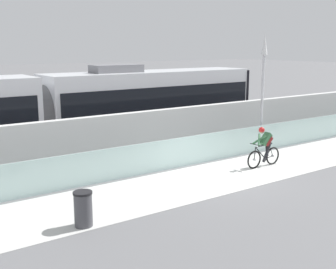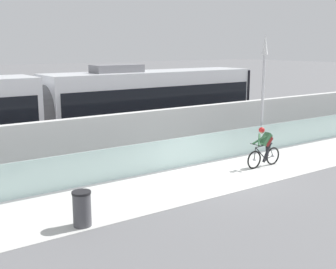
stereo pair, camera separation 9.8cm
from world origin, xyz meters
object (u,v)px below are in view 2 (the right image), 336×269
trash_bin (82,209)px  lamp_post_antenna (264,77)px  cyclist_on_bike (264,147)px  tram (40,112)px

trash_bin → lamp_post_antenna: bearing=18.2°
cyclist_on_bike → trash_bin: bearing=-171.4°
tram → cyclist_on_bike: tram is taller
lamp_post_antenna → cyclist_on_bike: bearing=-134.5°
tram → trash_bin: (-1.68, -8.10, -1.41)m
tram → trash_bin: tram is taller
tram → trash_bin: bearing=-101.7°
lamp_post_antenna → trash_bin: lamp_post_antenna is taller
tram → lamp_post_antenna: bearing=-28.5°
cyclist_on_bike → trash_bin: (-8.22, -1.25, -0.30)m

